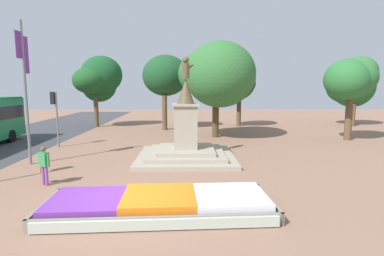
{
  "coord_description": "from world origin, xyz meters",
  "views": [
    {
      "loc": [
        2.0,
        -9.23,
        3.88
      ],
      "look_at": [
        2.27,
        4.75,
        1.99
      ],
      "focal_mm": 28.0,
      "sensor_mm": 36.0,
      "label": 1
    }
  ],
  "objects_px": {
    "flower_planter": "(161,204)",
    "banner_pole": "(25,88)",
    "traffic_light_far_corner": "(55,109)",
    "pedestrian_with_handbag": "(44,164)",
    "statue_monument": "(186,142)"
  },
  "relations": [
    {
      "from": "flower_planter",
      "to": "traffic_light_far_corner",
      "type": "distance_m",
      "value": 13.23
    },
    {
      "from": "statue_monument",
      "to": "pedestrian_with_handbag",
      "type": "xyz_separation_m",
      "value": [
        -5.64,
        -4.52,
        -0.04
      ]
    },
    {
      "from": "traffic_light_far_corner",
      "to": "banner_pole",
      "type": "bearing_deg",
      "value": -82.93
    },
    {
      "from": "flower_planter",
      "to": "pedestrian_with_handbag",
      "type": "bearing_deg",
      "value": 151.11
    },
    {
      "from": "traffic_light_far_corner",
      "to": "pedestrian_with_handbag",
      "type": "relative_size",
      "value": 2.29
    },
    {
      "from": "statue_monument",
      "to": "pedestrian_with_handbag",
      "type": "bearing_deg",
      "value": -141.29
    },
    {
      "from": "statue_monument",
      "to": "traffic_light_far_corner",
      "type": "relative_size",
      "value": 1.53
    },
    {
      "from": "traffic_light_far_corner",
      "to": "pedestrian_with_handbag",
      "type": "distance_m",
      "value": 8.5
    },
    {
      "from": "flower_planter",
      "to": "banner_pole",
      "type": "height_order",
      "value": "banner_pole"
    },
    {
      "from": "statue_monument",
      "to": "flower_planter",
      "type": "bearing_deg",
      "value": -96.26
    },
    {
      "from": "statue_monument",
      "to": "pedestrian_with_handbag",
      "type": "relative_size",
      "value": 3.49
    },
    {
      "from": "statue_monument",
      "to": "banner_pole",
      "type": "xyz_separation_m",
      "value": [
        -7.94,
        -1.14,
        2.95
      ]
    },
    {
      "from": "pedestrian_with_handbag",
      "to": "banner_pole",
      "type": "bearing_deg",
      "value": 124.15
    },
    {
      "from": "statue_monument",
      "to": "banner_pole",
      "type": "bearing_deg",
      "value": -171.8
    },
    {
      "from": "flower_planter",
      "to": "banner_pole",
      "type": "bearing_deg",
      "value": 139.71
    }
  ]
}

